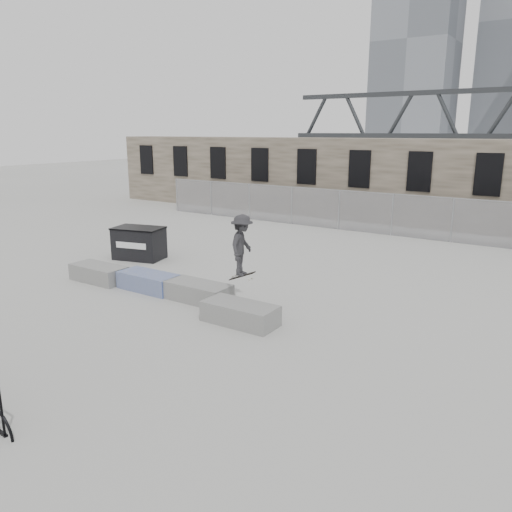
{
  "coord_description": "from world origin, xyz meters",
  "views": [
    {
      "loc": [
        10.33,
        -10.73,
        4.89
      ],
      "look_at": [
        2.44,
        1.18,
        1.3
      ],
      "focal_mm": 35.0,
      "sensor_mm": 36.0,
      "label": 1
    }
  ],
  "objects": [
    {
      "name": "planter_center_right",
      "position": [
        1.16,
        0.03,
        0.29
      ],
      "size": [
        2.0,
        0.9,
        0.54
      ],
      "color": "gray",
      "rests_on": "ground"
    },
    {
      "name": "ground",
      "position": [
        0.0,
        0.0,
        0.0
      ],
      "size": [
        120.0,
        120.0,
        0.0
      ],
      "primitive_type": "plane",
      "color": "#ACACA7",
      "rests_on": "ground"
    },
    {
      "name": "planter_far_left",
      "position": [
        -2.9,
        -0.27,
        0.29
      ],
      "size": [
        2.0,
        0.9,
        0.54
      ],
      "color": "gray",
      "rests_on": "ground"
    },
    {
      "name": "planter_offset",
      "position": [
        3.23,
        -0.76,
        0.29
      ],
      "size": [
        2.0,
        0.9,
        0.54
      ],
      "color": "gray",
      "rests_on": "ground"
    },
    {
      "name": "dumpster",
      "position": [
        -4.0,
        2.62,
        0.63
      ],
      "size": [
        2.13,
        1.6,
        1.26
      ],
      "rotation": [
        0.0,
        0.0,
        0.25
      ],
      "color": "black",
      "rests_on": "ground"
    },
    {
      "name": "stone_wall",
      "position": [
        0.0,
        16.24,
        2.26
      ],
      "size": [
        36.0,
        2.58,
        4.5
      ],
      "color": "brown",
      "rests_on": "ground"
    },
    {
      "name": "planter_center_left",
      "position": [
        -0.82,
        -0.03,
        0.29
      ],
      "size": [
        2.0,
        0.9,
        0.54
      ],
      "color": "#324A97",
      "rests_on": "ground"
    },
    {
      "name": "chainlink_fence",
      "position": [
        -0.0,
        12.5,
        1.04
      ],
      "size": [
        22.06,
        0.06,
        2.02
      ],
      "color": "gray",
      "rests_on": "ground"
    },
    {
      "name": "skateboarder",
      "position": [
        2.64,
        0.18,
        1.84
      ],
      "size": [
        0.89,
        1.22,
        1.89
      ],
      "rotation": [
        0.0,
        0.0,
        1.83
      ],
      "color": "#2A292C",
      "rests_on": "ground"
    }
  ]
}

